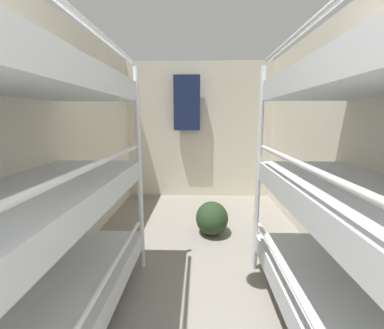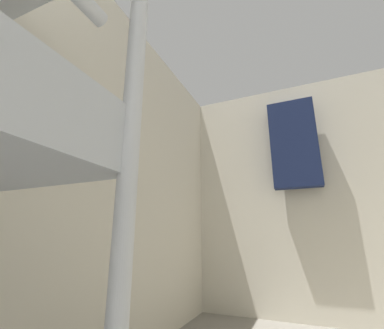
{
  "view_description": "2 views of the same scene",
  "coord_description": "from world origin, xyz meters",
  "px_view_note": "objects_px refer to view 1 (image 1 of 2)",
  "views": [
    {
      "loc": [
        0.01,
        0.19,
        1.4
      ],
      "look_at": [
        -0.07,
        2.76,
        0.93
      ],
      "focal_mm": 24.0,
      "sensor_mm": 36.0,
      "label": 1
    },
    {
      "loc": [
        -0.19,
        1.97,
        0.74
      ],
      "look_at": [
        -0.75,
        3.28,
        1.14
      ],
      "focal_mm": 24.0,
      "sensor_mm": 36.0,
      "label": 2
    }
  ],
  "objects_px": {
    "bunk_stack_left_near": "(27,205)",
    "hanging_coat": "(187,103)",
    "bunk_stack_right_near": "(376,208)",
    "duffel_bag": "(212,218)"
  },
  "relations": [
    {
      "from": "bunk_stack_right_near",
      "to": "duffel_bag",
      "type": "relative_size",
      "value": 3.89
    },
    {
      "from": "bunk_stack_right_near",
      "to": "hanging_coat",
      "type": "distance_m",
      "value": 3.41
    },
    {
      "from": "bunk_stack_left_near",
      "to": "hanging_coat",
      "type": "relative_size",
      "value": 2.09
    },
    {
      "from": "bunk_stack_left_near",
      "to": "hanging_coat",
      "type": "bearing_deg",
      "value": 77.94
    },
    {
      "from": "bunk_stack_left_near",
      "to": "bunk_stack_right_near",
      "type": "height_order",
      "value": "same"
    },
    {
      "from": "duffel_bag",
      "to": "bunk_stack_right_near",
      "type": "bearing_deg",
      "value": -67.23
    },
    {
      "from": "bunk_stack_left_near",
      "to": "hanging_coat",
      "type": "xyz_separation_m",
      "value": [
        0.67,
        3.16,
        0.69
      ]
    },
    {
      "from": "duffel_bag",
      "to": "hanging_coat",
      "type": "bearing_deg",
      "value": 104.45
    },
    {
      "from": "bunk_stack_left_near",
      "to": "bunk_stack_right_near",
      "type": "relative_size",
      "value": 1.0
    },
    {
      "from": "duffel_bag",
      "to": "hanging_coat",
      "type": "xyz_separation_m",
      "value": [
        -0.37,
        1.44,
        1.45
      ]
    }
  ]
}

